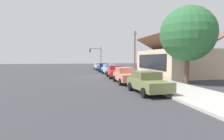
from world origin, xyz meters
The scene contains 13 objects.
ground_plane centered at (0.00, 0.00, 0.00)m, with size 120.00×120.00×0.00m, color #38383D.
sidewalk_curb centered at (0.00, 5.60, 0.08)m, with size 60.00×4.20×0.16m, color #B2AFA8.
car_silver centered at (-14.58, 2.61, 0.82)m, with size 4.72×2.17×1.59m.
car_navy centered at (-9.09, 2.72, 0.81)m, with size 4.44×2.03×1.59m.
car_skyblue centered at (-3.54, 2.88, 0.82)m, with size 4.89×2.19×1.59m.
car_cherry centered at (1.64, 2.70, 0.82)m, with size 4.68×2.22×1.59m.
car_coral centered at (6.92, 2.61, 0.82)m, with size 4.71×2.06×1.59m.
car_olive centered at (12.52, 2.77, 0.81)m, with size 4.39×2.20×1.59m.
storefront_building centered at (0.38, 11.98, 2.01)m, with size 12.35×7.96×5.89m.
shade_tree centered at (8.82, 8.36, 4.95)m, with size 5.37×5.37×7.65m.
traffic_light_main centered at (-18.98, 2.54, 3.49)m, with size 0.37×2.79×5.20m.
utility_pole_wooden centered at (-7.10, 8.20, 3.93)m, with size 1.80×0.24×7.50m.
fire_hydrant_red centered at (6.75, 4.20, 0.50)m, with size 0.22×0.22×0.71m.
Camera 1 is at (25.26, -2.43, 2.60)m, focal length 29.64 mm.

